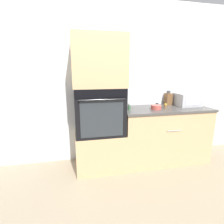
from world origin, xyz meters
The scene contains 12 objects.
ground_plane centered at (0.00, 0.00, 0.00)m, with size 12.00×12.00×0.00m, color gray.
wall_back centered at (0.00, 0.63, 1.25)m, with size 8.00×0.05×2.50m.
oven_cabinet_base centered at (-0.35, 0.30, 0.28)m, with size 0.70×0.60×0.56m.
wall_oven centered at (-0.35, 0.30, 0.89)m, with size 0.68×0.64×0.66m.
oven_cabinet_upper centered at (-0.35, 0.30, 1.56)m, with size 0.70×0.60×0.68m.
counter_unit centered at (0.69, 0.30, 0.44)m, with size 1.39×0.63×0.88m.
microwave centered at (1.12, 0.39, 0.98)m, with size 0.37×0.33×0.20m.
knife_block centered at (0.86, 0.52, 0.98)m, with size 0.10×0.12×0.24m.
bowl centered at (0.50, 0.23, 0.91)m, with size 0.16×0.16×0.06m.
condiment_jar_near centered at (0.67, 0.25, 0.92)m, with size 0.04×0.04×0.07m.
condiment_jar_mid centered at (0.09, 0.26, 0.93)m, with size 0.04×0.04×0.10m.
condiment_jar_far centered at (0.59, 0.37, 0.91)m, with size 0.05×0.05×0.06m.
Camera 1 is at (-0.67, -2.14, 1.44)m, focal length 28.00 mm.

